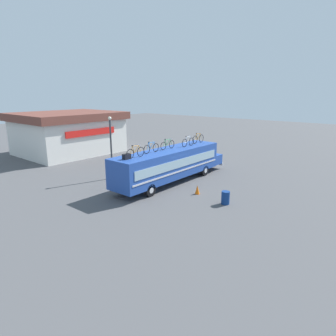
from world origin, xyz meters
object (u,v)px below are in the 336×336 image
object	(u,v)px
rooftop_bicycle_5	(198,139)
rooftop_bicycle_3	(168,145)
luggage_bag_1	(127,157)
rooftop_bicycle_1	(135,152)
traffic_cone	(197,190)
rooftop_bicycle_2	(151,148)
bus	(171,163)
street_lamp	(111,144)
trash_bin	(225,198)
rooftop_bicycle_4	(188,142)

from	to	relation	value
rooftop_bicycle_5	rooftop_bicycle_3	bearing A→B (deg)	176.70
luggage_bag_1	rooftop_bicycle_1	size ratio (longest dim) A/B	0.32
rooftop_bicycle_5	traffic_cone	xyz separation A→B (m)	(-5.03, -3.43, -2.83)
rooftop_bicycle_2	traffic_cone	bearing A→B (deg)	-75.08
bus	rooftop_bicycle_5	distance (m)	4.25
bus	luggage_bag_1	distance (m)	4.97
street_lamp	bus	bearing A→B (deg)	-61.56
trash_bin	luggage_bag_1	bearing A→B (deg)	118.41
rooftop_bicycle_1	street_lamp	bearing A→B (deg)	70.74
bus	street_lamp	bearing A→B (deg)	118.44
luggage_bag_1	rooftop_bicycle_5	distance (m)	8.74
rooftop_bicycle_3	street_lamp	xyz separation A→B (m)	(-2.34, 4.28, -0.11)
rooftop_bicycle_5	street_lamp	distance (m)	7.84
traffic_cone	rooftop_bicycle_3	bearing A→B (deg)	75.27
trash_bin	rooftop_bicycle_1	bearing A→B (deg)	113.45
rooftop_bicycle_2	street_lamp	size ratio (longest dim) A/B	0.31
rooftop_bicycle_4	street_lamp	world-z (taller)	street_lamp
rooftop_bicycle_3	rooftop_bicycle_5	xyz separation A→B (m)	(4.07, -0.23, 0.03)
rooftop_bicycle_3	rooftop_bicycle_1	bearing A→B (deg)	-174.62
rooftop_bicycle_2	trash_bin	bearing A→B (deg)	-85.29
bus	rooftop_bicycle_1	xyz separation A→B (m)	(-4.08, -0.12, 1.55)
bus	luggage_bag_1	bearing A→B (deg)	179.65
luggage_bag_1	rooftop_bicycle_1	bearing A→B (deg)	-11.60
rooftop_bicycle_3	street_lamp	world-z (taller)	street_lamp
rooftop_bicycle_1	street_lamp	world-z (taller)	street_lamp
rooftop_bicycle_3	bus	bearing A→B (deg)	-65.94
bus	rooftop_bicycle_5	xyz separation A→B (m)	(3.95, 0.02, 1.55)
rooftop_bicycle_3	rooftop_bicycle_4	distance (m)	2.16
rooftop_bicycle_5	rooftop_bicycle_2	bearing A→B (deg)	177.80
trash_bin	traffic_cone	bearing A→B (deg)	79.85
rooftop_bicycle_3	traffic_cone	xyz separation A→B (m)	(-0.96, -3.66, -2.80)
bus	traffic_cone	bearing A→B (deg)	-107.58
bus	luggage_bag_1	world-z (taller)	luggage_bag_1
trash_bin	rooftop_bicycle_3	bearing A→B (deg)	77.14
rooftop_bicycle_1	street_lamp	xyz separation A→B (m)	(1.62, 4.65, -0.14)
bus	trash_bin	world-z (taller)	bus
traffic_cone	street_lamp	distance (m)	8.49
rooftop_bicycle_5	traffic_cone	world-z (taller)	rooftop_bicycle_5
rooftop_bicycle_1	street_lamp	size ratio (longest dim) A/B	0.32
luggage_bag_1	rooftop_bicycle_1	distance (m)	0.75
rooftop_bicycle_4	street_lamp	bearing A→B (deg)	132.68
bus	luggage_bag_1	size ratio (longest dim) A/B	22.17
bus	rooftop_bicycle_4	bearing A→B (deg)	-7.80
rooftop_bicycle_1	rooftop_bicycle_3	world-z (taller)	rooftop_bicycle_1
rooftop_bicycle_4	traffic_cone	xyz separation A→B (m)	(-3.05, -3.13, -2.82)
bus	street_lamp	xyz separation A→B (m)	(-2.46, 4.53, 1.41)
rooftop_bicycle_2	traffic_cone	size ratio (longest dim) A/B	2.49
luggage_bag_1	traffic_cone	xyz separation A→B (m)	(3.71, -3.43, -2.63)
rooftop_bicycle_1	trash_bin	bearing A→B (deg)	-66.55
luggage_bag_1	rooftop_bicycle_5	bearing A→B (deg)	-0.04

